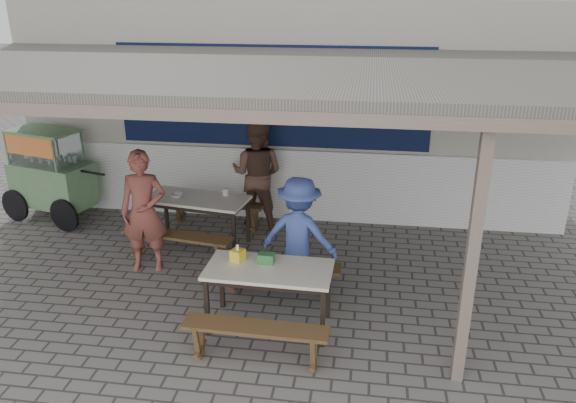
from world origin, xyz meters
The scene contains 17 objects.
ground centered at (0.00, 0.00, 0.00)m, with size 60.00×60.00×0.00m, color #625E58.
back_wall centered at (0.00, 3.58, 1.72)m, with size 9.00×1.28×3.50m.
warung_roof centered at (0.02, 0.90, 2.71)m, with size 9.00×4.21×2.81m.
table_left centered at (-1.13, 1.77, 0.67)m, with size 1.60×0.90×0.75m.
bench_left_street centered at (-1.23, 1.10, 0.34)m, with size 1.63×0.52×0.45m.
bench_left_wall centered at (-1.03, 2.43, 0.34)m, with size 1.63×0.52×0.45m.
table_right centered at (0.32, -0.25, 0.67)m, with size 1.43×0.74×0.75m.
bench_right_street centered at (0.30, -0.96, 0.34)m, with size 1.52×0.32×0.45m.
bench_right_wall centered at (0.34, 0.45, 0.34)m, with size 1.52×0.32×0.45m.
vendor_cart centered at (-3.82, 2.39, 0.83)m, with size 1.96×1.09×1.52m.
patron_street_side centered at (-1.59, 0.90, 0.85)m, with size 0.62×0.41×1.70m, color brown.
patron_wall_side centered at (-0.38, 2.60, 0.89)m, with size 0.86×0.67×1.77m, color brown.
patron_right_table centered at (0.55, 0.65, 0.76)m, with size 0.98×0.56×1.52m, color #3F52A0.
tissue_box centered at (-0.06, -0.13, 0.82)m, with size 0.14×0.14×0.14m, color yellow.
donation_box centered at (0.27, -0.14, 0.81)m, with size 0.18×0.12×0.12m, color #2F6B35.
condiment_jar centered at (-0.73, 1.95, 0.80)m, with size 0.09×0.09×0.10m, color beige.
condiment_bowl centered at (-1.43, 1.78, 0.77)m, with size 0.17×0.17×0.04m, color silver.
Camera 1 is at (1.34, -5.73, 3.71)m, focal length 35.00 mm.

